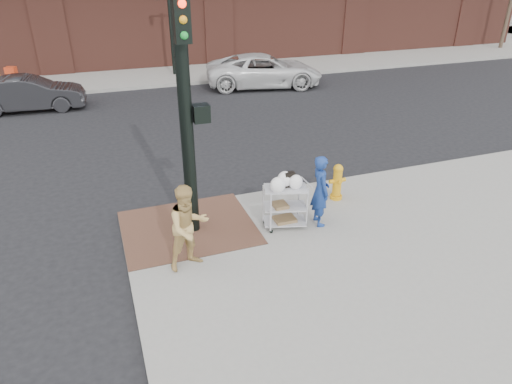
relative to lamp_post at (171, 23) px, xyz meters
name	(u,v)px	position (x,y,z in m)	size (l,w,h in m)	color
ground	(227,250)	(-2.00, -16.00, -2.62)	(220.00, 220.00, 0.00)	black
sidewalk_far	(259,28)	(10.50, 16.00, -2.54)	(65.00, 36.00, 0.15)	gray
brick_curb_ramp	(188,227)	(-2.60, -15.10, -2.46)	(2.80, 2.40, 0.01)	brown
lamp_post	(171,23)	(0.00, 0.00, 0.00)	(1.32, 0.22, 4.00)	black
traffic_signal_pole	(187,108)	(-2.48, -15.23, 0.21)	(0.61, 0.51, 5.00)	black
woman_blue	(320,191)	(0.15, -15.88, -1.67)	(0.58, 0.38, 1.59)	navy
pedestrian_tan	(189,227)	(-2.84, -16.47, -1.63)	(0.81, 0.63, 1.67)	tan
sedan_dark	(29,94)	(-6.46, -3.92, -1.94)	(1.43, 4.11, 1.35)	black
minivan_white	(264,71)	(3.60, -3.43, -1.87)	(2.48, 5.39, 1.50)	silver
utility_cart	(285,203)	(-0.60, -15.73, -1.90)	(1.00, 0.74, 1.24)	#A6A6AB
fire_hydrant	(337,181)	(1.08, -14.98, -2.01)	(0.42, 0.30, 0.90)	orange
newsbox_red	(13,78)	(-7.37, -0.66, -1.97)	(0.42, 0.38, 1.00)	red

